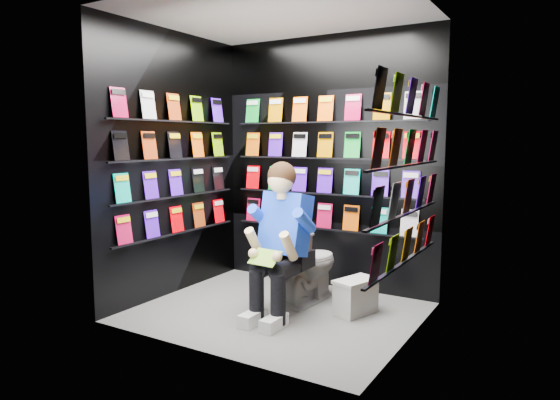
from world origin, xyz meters
The scene contains 14 objects.
floor centered at (0.00, 0.00, 0.00)m, with size 2.40×2.40×0.00m, color slate.
ceiling centered at (0.00, 0.00, 2.60)m, with size 2.40×2.40×0.00m, color white.
wall_back centered at (0.00, 1.00, 1.30)m, with size 2.40×0.04×2.60m, color black.
wall_front centered at (0.00, -1.00, 1.30)m, with size 2.40×0.04×2.60m, color black.
wall_left centered at (-1.20, 0.00, 1.30)m, with size 0.04×2.00×2.60m, color black.
wall_right centered at (1.20, 0.00, 1.30)m, with size 0.04×2.00×2.60m, color black.
comics_back centered at (0.00, 0.97, 1.31)m, with size 2.10×0.06×1.37m, color #F6000A, non-canonical shape.
comics_left centered at (-1.17, 0.00, 1.31)m, with size 0.06×1.70×1.37m, color #F6000A, non-canonical shape.
comics_right centered at (1.17, 0.00, 1.31)m, with size 0.06×1.70×1.37m, color #F6000A, non-canonical shape.
toilet centered at (0.09, 0.40, 0.37)m, with size 0.42×0.75×0.73m, color white.
longbox centered at (0.63, 0.33, 0.14)m, with size 0.21×0.38×0.29m, color silver.
longbox_lid centered at (0.63, 0.33, 0.30)m, with size 0.23×0.40×0.03m, color silver.
reader centered at (0.09, 0.02, 0.79)m, with size 0.55×0.81×1.49m, color blue, non-canonical shape.
held_comic centered at (0.09, -0.33, 0.58)m, with size 0.26×0.01×0.18m, color green.
Camera 1 is at (2.26, -3.70, 1.54)m, focal length 32.00 mm.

